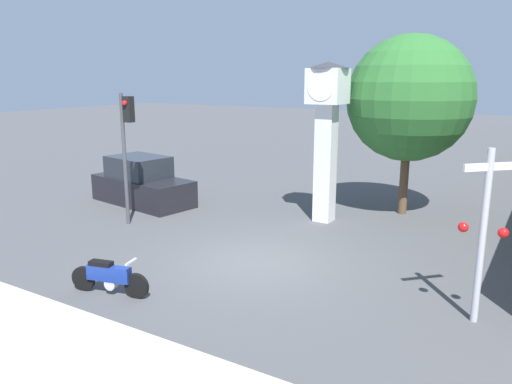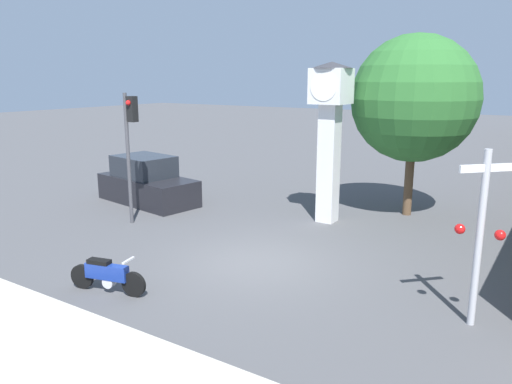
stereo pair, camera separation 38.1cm
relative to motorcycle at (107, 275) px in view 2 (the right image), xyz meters
The scene contains 7 objects.
ground_plane 3.83m from the motorcycle, 61.87° to the left, with size 120.00×120.00×0.00m, color #4C4C4F.
motorcycle is the anchor object (origin of this frame).
clock_tower 8.62m from the motorcycle, 77.80° to the left, with size 1.33×1.33×5.21m.
traffic_light 6.01m from the motorcycle, 130.05° to the left, with size 0.50×0.35×4.25m.
railroad_crossing_signal 7.84m from the motorcycle, 21.75° to the left, with size 0.90×0.82×3.46m.
street_tree 11.43m from the motorcycle, 69.95° to the left, with size 4.26×4.26×6.16m.
parked_car 8.35m from the motorcycle, 128.86° to the left, with size 4.44×2.46×1.80m.
Camera 2 is at (6.69, -10.31, 4.73)m, focal length 35.00 mm.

